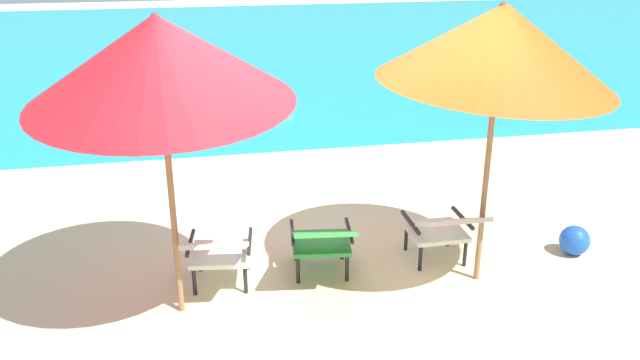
{
  "coord_description": "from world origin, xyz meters",
  "views": [
    {
      "loc": [
        -1.14,
        -5.19,
        3.0
      ],
      "look_at": [
        0.0,
        0.39,
        0.75
      ],
      "focal_mm": 36.35,
      "sensor_mm": 36.0,
      "label": 1
    }
  ],
  "objects_px": {
    "lounge_chair_left": "(218,251)",
    "beach_ball": "(575,240)",
    "lounge_chair_right": "(444,228)",
    "beach_umbrella_right": "(500,44)",
    "lounge_chair_center": "(322,240)",
    "swim_buoy": "(247,107)",
    "beach_umbrella_left": "(159,59)"
  },
  "relations": [
    {
      "from": "beach_umbrella_left",
      "to": "beach_umbrella_right",
      "type": "bearing_deg",
      "value": -0.12
    },
    {
      "from": "lounge_chair_center",
      "to": "beach_ball",
      "type": "bearing_deg",
      "value": -0.19
    },
    {
      "from": "swim_buoy",
      "to": "lounge_chair_center",
      "type": "bearing_deg",
      "value": -88.8
    },
    {
      "from": "swim_buoy",
      "to": "beach_umbrella_right",
      "type": "bearing_deg",
      "value": -76.08
    },
    {
      "from": "lounge_chair_center",
      "to": "beach_ball",
      "type": "relative_size",
      "value": 3.2
    },
    {
      "from": "lounge_chair_center",
      "to": "beach_umbrella_left",
      "type": "height_order",
      "value": "beach_umbrella_left"
    },
    {
      "from": "lounge_chair_left",
      "to": "beach_ball",
      "type": "xyz_separation_m",
      "value": [
        3.42,
        0.02,
        -0.26
      ]
    },
    {
      "from": "lounge_chair_right",
      "to": "lounge_chair_center",
      "type": "bearing_deg",
      "value": -179.18
    },
    {
      "from": "lounge_chair_left",
      "to": "beach_umbrella_right",
      "type": "xyz_separation_m",
      "value": [
        2.29,
        -0.24,
        1.72
      ]
    },
    {
      "from": "lounge_chair_center",
      "to": "lounge_chair_right",
      "type": "height_order",
      "value": "same"
    },
    {
      "from": "lounge_chair_right",
      "to": "beach_umbrella_right",
      "type": "xyz_separation_m",
      "value": [
        0.23,
        -0.28,
        1.72
      ]
    },
    {
      "from": "lounge_chair_right",
      "to": "beach_umbrella_right",
      "type": "relative_size",
      "value": 0.32
    },
    {
      "from": "lounge_chair_right",
      "to": "beach_umbrella_left",
      "type": "xyz_separation_m",
      "value": [
        -2.4,
        -0.27,
        1.7
      ]
    },
    {
      "from": "beach_umbrella_left",
      "to": "beach_ball",
      "type": "relative_size",
      "value": 8.6
    },
    {
      "from": "lounge_chair_left",
      "to": "lounge_chair_right",
      "type": "relative_size",
      "value": 1.07
    },
    {
      "from": "swim_buoy",
      "to": "beach_umbrella_left",
      "type": "height_order",
      "value": "beach_umbrella_left"
    },
    {
      "from": "lounge_chair_right",
      "to": "beach_umbrella_left",
      "type": "distance_m",
      "value": 2.95
    },
    {
      "from": "lounge_chair_left",
      "to": "lounge_chair_right",
      "type": "xyz_separation_m",
      "value": [
        2.06,
        0.04,
        0.0
      ]
    },
    {
      "from": "beach_umbrella_left",
      "to": "beach_ball",
      "type": "xyz_separation_m",
      "value": [
        3.76,
        0.25,
        -1.96
      ]
    },
    {
      "from": "beach_umbrella_right",
      "to": "beach_ball",
      "type": "xyz_separation_m",
      "value": [
        1.13,
        0.25,
        -1.98
      ]
    },
    {
      "from": "lounge_chair_center",
      "to": "beach_ball",
      "type": "distance_m",
      "value": 2.52
    },
    {
      "from": "lounge_chair_center",
      "to": "beach_umbrella_left",
      "type": "bearing_deg",
      "value": -168.49
    },
    {
      "from": "lounge_chair_center",
      "to": "beach_umbrella_left",
      "type": "xyz_separation_m",
      "value": [
        -1.25,
        -0.26,
        1.7
      ]
    },
    {
      "from": "lounge_chair_left",
      "to": "beach_umbrella_left",
      "type": "relative_size",
      "value": 0.37
    },
    {
      "from": "lounge_chair_left",
      "to": "lounge_chair_right",
      "type": "height_order",
      "value": "same"
    },
    {
      "from": "swim_buoy",
      "to": "lounge_chair_left",
      "type": "relative_size",
      "value": 1.7
    },
    {
      "from": "beach_umbrella_left",
      "to": "swim_buoy",
      "type": "bearing_deg",
      "value": 79.39
    },
    {
      "from": "lounge_chair_right",
      "to": "swim_buoy",
      "type": "bearing_deg",
      "value": 102.38
    },
    {
      "from": "beach_ball",
      "to": "lounge_chair_center",
      "type": "bearing_deg",
      "value": 179.81
    },
    {
      "from": "lounge_chair_left",
      "to": "beach_umbrella_left",
      "type": "distance_m",
      "value": 1.75
    },
    {
      "from": "swim_buoy",
      "to": "beach_umbrella_right",
      "type": "xyz_separation_m",
      "value": [
        1.5,
        -6.05,
        2.03
      ]
    },
    {
      "from": "swim_buoy",
      "to": "beach_umbrella_right",
      "type": "height_order",
      "value": "beach_umbrella_right"
    }
  ]
}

